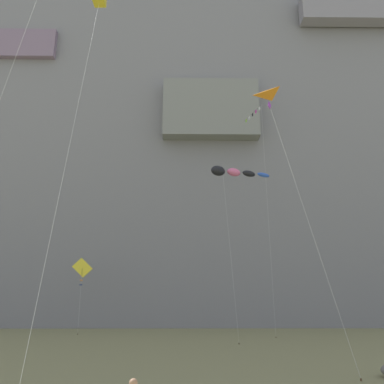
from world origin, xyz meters
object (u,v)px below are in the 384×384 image
(kite_windsock_high_right, at_px, (232,172))
(kite_delta_low_center, at_px, (274,114))
(kite_banner_mid_left, at_px, (256,137))
(kite_diamond_mid_center, at_px, (82,268))

(kite_windsock_high_right, distance_m, kite_delta_low_center, 15.90)
(kite_banner_mid_left, relative_size, kite_delta_low_center, 1.71)
(kite_windsock_high_right, bearing_deg, kite_diamond_mid_center, 149.82)
(kite_banner_mid_left, bearing_deg, kite_delta_low_center, -97.49)
(kite_diamond_mid_center, xyz_separation_m, kite_delta_low_center, (17.27, -25.44, 7.11))
(kite_banner_mid_left, distance_m, kite_delta_low_center, 23.33)
(kite_windsock_high_right, relative_size, kite_diamond_mid_center, 1.94)
(kite_delta_low_center, bearing_deg, kite_windsock_high_right, 92.56)
(kite_windsock_high_right, distance_m, kite_diamond_mid_center, 21.02)
(kite_banner_mid_left, xyz_separation_m, kite_diamond_mid_center, (-20.13, 3.65, -14.91))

